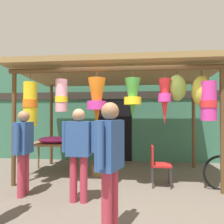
{
  "coord_description": "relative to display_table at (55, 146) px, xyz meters",
  "views": [
    {
      "loc": [
        0.3,
        -4.31,
        1.47
      ],
      "look_at": [
        -0.27,
        0.95,
        1.56
      ],
      "focal_mm": 34.23,
      "sensor_mm": 36.0,
      "label": 1
    }
  ],
  "objects": [
    {
      "name": "shop_facade",
      "position": [
        1.76,
        1.71,
        1.04
      ],
      "size": [
        9.92,
        0.29,
        3.44
      ],
      "color": "#387056",
      "rests_on": "ground_plane"
    },
    {
      "name": "passerby_at_right",
      "position": [
        0.01,
        -1.6,
        0.23
      ],
      "size": [
        0.25,
        0.59,
        1.56
      ],
      "color": "#B23347",
      "rests_on": "ground_plane"
    },
    {
      "name": "customer_foreground",
      "position": [
        1.76,
        -2.73,
        0.28
      ],
      "size": [
        0.34,
        0.57,
        1.63
      ],
      "color": "#B23347",
      "rests_on": "ground_plane"
    },
    {
      "name": "display_table",
      "position": [
        0.0,
        0.0,
        0.0
      ],
      "size": [
        1.33,
        0.8,
        0.76
      ],
      "color": "brown",
      "rests_on": "ground_plane"
    },
    {
      "name": "folding_chair",
      "position": [
        2.52,
        -0.79,
        -0.18
      ],
      "size": [
        0.41,
        0.41,
        0.84
      ],
      "color": "#AD1E1E",
      "rests_on": "ground_plane"
    },
    {
      "name": "market_stall_canopy",
      "position": [
        1.71,
        -0.37,
        1.59
      ],
      "size": [
        4.7,
        2.53,
        2.66
      ],
      "color": "brown",
      "rests_on": "ground_plane"
    },
    {
      "name": "ground_plane",
      "position": [
        1.76,
        -1.04,
        -0.68
      ],
      "size": [
        30.0,
        30.0,
        0.0
      ],
      "primitive_type": "plane",
      "color": "#60564C"
    },
    {
      "name": "vendor_in_orange",
      "position": [
        1.1,
        -1.79,
        0.25
      ],
      "size": [
        0.59,
        0.24,
        1.59
      ],
      "color": "#B23347",
      "rests_on": "ground_plane"
    },
    {
      "name": "wicker_basket_by_table",
      "position": [
        1.2,
        -0.09,
        -0.57
      ],
      "size": [
        0.44,
        0.44,
        0.22
      ],
      "primitive_type": "cylinder",
      "color": "olive",
      "rests_on": "ground_plane"
    },
    {
      "name": "flower_heap_on_table",
      "position": [
        -0.05,
        0.03,
        0.16
      ],
      "size": [
        0.8,
        0.56,
        0.17
      ],
      "color": "#D13399",
      "rests_on": "display_table"
    }
  ]
}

